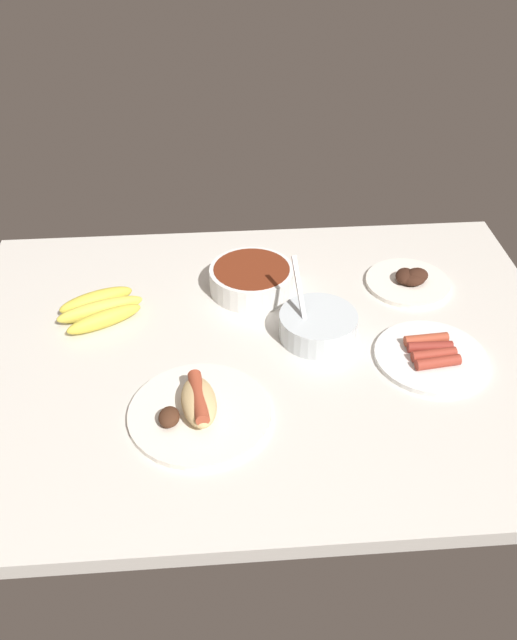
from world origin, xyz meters
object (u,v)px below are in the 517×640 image
object	(u,v)px
plate_hotdog_assembled	(198,409)
banana_bunch	(100,309)
bowl_chili	(252,278)
bowl_coleslaw	(318,324)
plate_sausages	(431,355)
plate_grilled_meat	(409,281)

from	to	relation	value
plate_hotdog_assembled	banana_bunch	world-z (taller)	plate_hotdog_assembled
bowl_chili	banana_bunch	bearing A→B (deg)	12.81
banana_bunch	bowl_coleslaw	bearing A→B (deg)	167.36
plate_sausages	bowl_chili	size ratio (longest dim) A/B	1.18
plate_sausages	plate_hotdog_assembled	bearing A→B (deg)	14.80
bowl_chili	banana_bunch	world-z (taller)	bowl_chili
plate_hotdog_assembled	plate_sausages	size ratio (longest dim) A/B	1.16
plate_sausages	plate_grilled_meat	distance (cm)	24.79
bowl_coleslaw	banana_bunch	distance (cm)	44.76
bowl_coleslaw	banana_bunch	world-z (taller)	bowl_coleslaw
plate_hotdog_assembled	banana_bunch	xyz separation A→B (cm)	(19.91, -30.13, 0.27)
banana_bunch	bowl_chili	bearing A→B (deg)	-167.19
plate_sausages	plate_grilled_meat	size ratio (longest dim) A/B	1.17
plate_sausages	banana_bunch	distance (cm)	66.81
plate_sausages	plate_grilled_meat	xyz separation A→B (cm)	(-2.06, -24.70, 0.32)
bowl_coleslaw	plate_sausages	distance (cm)	22.38
plate_grilled_meat	bowl_coleslaw	bearing A→B (deg)	35.40
plate_sausages	bowl_chili	distance (cm)	41.44
plate_hotdog_assembled	plate_grilled_meat	bearing A→B (deg)	-141.86
bowl_coleslaw	bowl_chili	bearing A→B (deg)	-54.95
plate_sausages	banana_bunch	world-z (taller)	banana_bunch
plate_hotdog_assembled	plate_sausages	world-z (taller)	plate_hotdog_assembled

